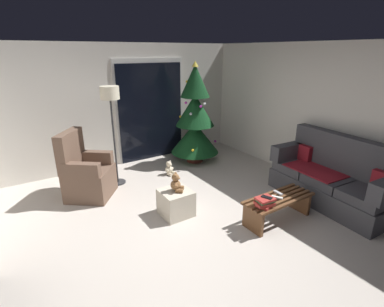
% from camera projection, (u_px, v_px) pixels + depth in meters
% --- Properties ---
extents(ground_plane, '(7.00, 7.00, 0.00)m').
position_uv_depth(ground_plane, '(195.00, 231.00, 3.97)').
color(ground_plane, '#BCB2A8').
extents(wall_back, '(5.72, 0.12, 2.50)m').
position_uv_depth(wall_back, '(114.00, 107.00, 5.96)').
color(wall_back, silver).
rests_on(wall_back, ground).
extents(wall_right, '(0.12, 6.00, 2.50)m').
position_uv_depth(wall_right, '(332.00, 117.00, 5.02)').
color(wall_right, silver).
rests_on(wall_right, ground).
extents(patio_door_frame, '(1.60, 0.02, 2.20)m').
position_uv_depth(patio_door_frame, '(151.00, 110.00, 6.37)').
color(patio_door_frame, silver).
rests_on(patio_door_frame, ground).
extents(patio_door_glass, '(1.50, 0.02, 2.10)m').
position_uv_depth(patio_door_glass, '(151.00, 113.00, 6.37)').
color(patio_door_glass, black).
rests_on(patio_door_glass, ground).
extents(couch, '(0.91, 1.99, 1.08)m').
position_uv_depth(couch, '(333.00, 179.00, 4.64)').
color(couch, '#3D3D42').
rests_on(couch, ground).
extents(coffee_table, '(1.10, 0.40, 0.37)m').
position_uv_depth(coffee_table, '(278.00, 205.00, 4.15)').
color(coffee_table, brown).
rests_on(coffee_table, ground).
extents(remote_silver, '(0.05, 0.16, 0.02)m').
position_uv_depth(remote_silver, '(278.00, 193.00, 4.22)').
color(remote_silver, '#ADADB2').
rests_on(remote_silver, coffee_table).
extents(remote_white, '(0.11, 0.16, 0.02)m').
position_uv_depth(remote_white, '(277.00, 197.00, 4.09)').
color(remote_white, silver).
rests_on(remote_white, coffee_table).
extents(book_stack, '(0.27, 0.23, 0.14)m').
position_uv_depth(book_stack, '(265.00, 202.00, 3.84)').
color(book_stack, '#A32D28').
rests_on(book_stack, coffee_table).
extents(cell_phone, '(0.12, 0.16, 0.01)m').
position_uv_depth(cell_phone, '(267.00, 197.00, 3.82)').
color(cell_phone, black).
rests_on(cell_phone, book_stack).
extents(christmas_tree, '(1.04, 1.04, 2.15)m').
position_uv_depth(christmas_tree, '(195.00, 120.00, 6.17)').
color(christmas_tree, '#4C1E19').
rests_on(christmas_tree, ground).
extents(armchair, '(0.96, 0.96, 1.13)m').
position_uv_depth(armchair, '(86.00, 174.00, 4.81)').
color(armchair, brown).
rests_on(armchair, ground).
extents(floor_lamp, '(0.32, 0.32, 1.78)m').
position_uv_depth(floor_lamp, '(111.00, 103.00, 4.92)').
color(floor_lamp, '#2D2D30').
rests_on(floor_lamp, ground).
extents(ottoman, '(0.44, 0.44, 0.39)m').
position_uv_depth(ottoman, '(176.00, 203.00, 4.32)').
color(ottoman, beige).
rests_on(ottoman, ground).
extents(teddy_bear_chestnut, '(0.22, 0.21, 0.29)m').
position_uv_depth(teddy_bear_chestnut, '(176.00, 183.00, 4.21)').
color(teddy_bear_chestnut, brown).
rests_on(teddy_bear_chestnut, ottoman).
extents(teddy_bear_cream_by_tree, '(0.21, 0.21, 0.29)m').
position_uv_depth(teddy_bear_cream_by_tree, '(169.00, 169.00, 5.76)').
color(teddy_bear_cream_by_tree, beige).
rests_on(teddy_bear_cream_by_tree, ground).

